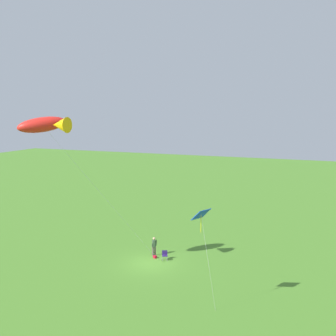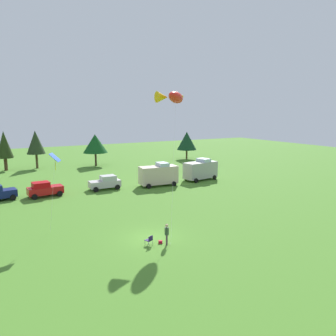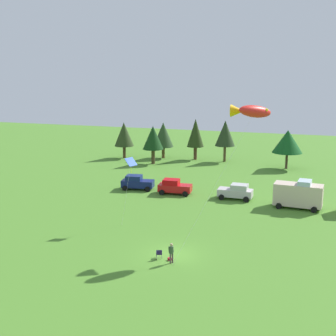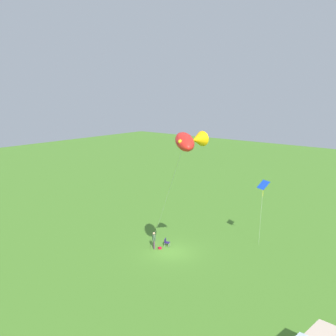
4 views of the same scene
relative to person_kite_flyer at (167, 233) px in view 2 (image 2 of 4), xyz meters
name	(u,v)px [view 2 (image 2 of 4)]	position (x,y,z in m)	size (l,w,h in m)	color
ground_plane	(152,238)	(-0.46, 1.79, -1.02)	(160.00, 160.00, 0.00)	#487E27
person_kite_flyer	(167,233)	(0.00, 0.00, 0.00)	(0.48, 0.55, 1.74)	#563E49
folding_chair	(149,240)	(-1.27, 0.55, -0.53)	(0.63, 0.63, 0.82)	#271A52
backpack_on_grass	(160,242)	(-0.31, 0.50, -0.91)	(0.32, 0.22, 0.22)	#B00F25
car_red_sedan	(44,189)	(-6.14, 20.83, -0.07)	(4.31, 2.45, 1.89)	red
car_silver_compact	(105,182)	(1.84, 20.82, -0.07)	(4.24, 2.27, 1.89)	#BFB4B7
van_camper_beige	(159,174)	(9.26, 19.24, 0.62)	(5.56, 2.96, 3.34)	beige
van_motorhome_grey	(201,170)	(16.85, 19.61, 0.62)	(5.66, 3.22, 3.34)	#A3A09D
treeline_distant	(51,145)	(-1.67, 41.40, 3.36)	(52.78, 8.96, 7.15)	#452F1E
kite_large_fish	(173,97)	(5.02, 7.84, 10.99)	(6.93, 9.90, 12.78)	red
kite_diamond_blue	(55,159)	(-6.84, 8.15, 5.44)	(1.49, 1.30, 6.95)	blue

